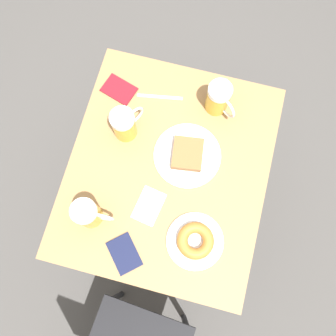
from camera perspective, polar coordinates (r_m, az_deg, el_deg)
ground_plane at (r=2.13m, az=-0.00°, el=-5.28°), size 8.00×8.00×0.00m
table at (r=1.46m, az=-0.00°, el=-0.96°), size 0.74×0.86×0.75m
plate_with_cake at (r=1.39m, az=2.97°, el=2.02°), size 0.25×0.25×0.04m
plate_with_donut at (r=1.33m, az=4.17°, el=-11.02°), size 0.20×0.20×0.05m
beer_mug_left at (r=1.38m, az=-6.64°, el=6.67°), size 0.10×0.13×0.14m
beer_mug_center at (r=1.31m, az=-12.05°, el=-6.84°), size 0.14×0.09×0.14m
beer_mug_right at (r=1.42m, az=7.73°, el=10.44°), size 0.12×0.11×0.14m
napkin_folded at (r=1.36m, az=-2.94°, el=-5.79°), size 0.11×0.14×0.00m
fork at (r=1.49m, az=-1.24°, el=10.78°), size 0.18×0.04×0.00m
passport_near_edge at (r=1.51m, az=-7.48°, el=11.77°), size 0.15×0.12×0.01m
passport_far_edge at (r=1.35m, az=-6.67°, el=-12.85°), size 0.15×0.15×0.01m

